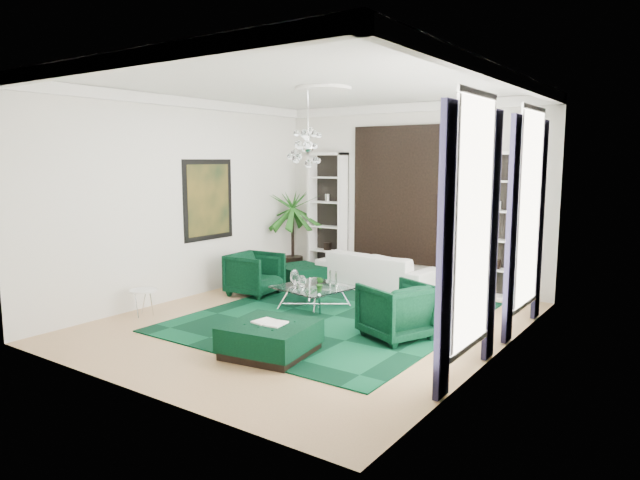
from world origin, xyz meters
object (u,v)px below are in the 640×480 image
Objects in this scene: ottoman_front at (270,339)px; coffee_table at (314,297)px; armchair_left at (255,274)px; armchair_right at (397,311)px; ottoman_side at (300,275)px; side_table at (144,303)px; palm at (293,220)px; sofa at (378,270)px.

coffee_table is at bearing 111.56° from ottoman_front.
armchair_left is 0.99× the size of armchair_right.
side_table reaches higher than ottoman_side.
coffee_table is 0.46× the size of palm.
palm is (-2.19, 2.22, 1.05)m from coffee_table.
ottoman_front is 5.61m from palm.
armchair_right is (3.56, -0.88, 0.00)m from armchair_left.
sofa is 2.06m from coffee_table.
coffee_table is at bearing 44.69° from side_table.
armchair_left reaches higher than ottoman_front.
armchair_left is 2.31m from side_table.
coffee_table is at bearing -85.62° from armchair_right.
ottoman_side is at bearing -98.34° from armchair_right.
armchair_left is at bearing -72.79° from palm.
sofa is at bearing -122.14° from armchair_right.
armchair_left reaches higher than coffee_table.
coffee_table is at bearing -101.44° from armchair_left.
side_table is at bearing -88.66° from palm.
coffee_table is (1.55, -0.17, -0.22)m from armchair_left.
sofa is 2.50m from palm.
ottoman_side is at bearing 78.47° from side_table.
ottoman_front reaches higher than ottoman_side.
armchair_left is 1.99× the size of side_table.
palm is at bearing 134.60° from coffee_table.
ottoman_front is (2.30, -3.76, 0.02)m from ottoman_side.
ottoman_side is (-1.53, -0.62, -0.17)m from sofa.
side_table reaches higher than ottoman_front.
sofa reaches higher than ottoman_side.
armchair_right reaches higher than side_table.
armchair_right reaches higher than sofa.
ottoman_side is 0.83× the size of ottoman_front.
armchair_right is 2.01× the size of side_table.
ottoman_front is 0.44× the size of palm.
ottoman_side is 1.55m from palm.
sofa is 2.80× the size of ottoman_side.
armchair_left is 3.67m from armchair_right.
coffee_table is 2.94m from side_table.
side_table is at bearing -135.31° from coffee_table.
armchair_right reaches higher than ottoman_front.
armchair_left is at bearing 76.53° from side_table.
side_table is at bearing 67.66° from sofa.
armchair_right is 1.96m from ottoman_front.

